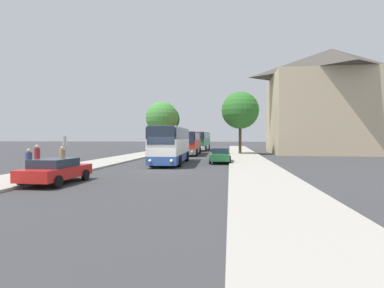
{
  "coord_description": "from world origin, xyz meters",
  "views": [
    {
      "loc": [
        5.07,
        -21.72,
        2.48
      ],
      "look_at": [
        0.62,
        13.37,
        1.69
      ],
      "focal_mm": 28.0,
      "sensor_mm": 36.0,
      "label": 1
    }
  ],
  "objects_px": {
    "tree_right_near": "(240,110)",
    "parked_car_right_near": "(221,155)",
    "tree_left_far": "(162,118)",
    "pedestrian_waiting_near": "(29,163)",
    "pedestrian_waiting_far": "(62,159)",
    "bus_front": "(171,144)",
    "parked_car_left_curb": "(56,170)",
    "bus_rear": "(201,141)",
    "bus_stop_sign": "(65,149)",
    "tree_left_near": "(166,119)",
    "bus_middle": "(189,143)",
    "pedestrian_walking_back": "(37,158)"
  },
  "relations": [
    {
      "from": "tree_left_far",
      "to": "parked_car_left_curb",
      "type": "bearing_deg",
      "value": -86.93
    },
    {
      "from": "pedestrian_waiting_far",
      "to": "tree_right_near",
      "type": "xyz_separation_m",
      "value": [
        12.55,
        25.0,
        5.34
      ]
    },
    {
      "from": "parked_car_left_curb",
      "to": "parked_car_right_near",
      "type": "bearing_deg",
      "value": 60.79
    },
    {
      "from": "bus_middle",
      "to": "pedestrian_walking_back",
      "type": "relative_size",
      "value": 5.94
    },
    {
      "from": "bus_front",
      "to": "parked_car_left_curb",
      "type": "distance_m",
      "value": 13.36
    },
    {
      "from": "parked_car_right_near",
      "to": "pedestrian_walking_back",
      "type": "distance_m",
      "value": 15.84
    },
    {
      "from": "tree_left_far",
      "to": "pedestrian_waiting_near",
      "type": "bearing_deg",
      "value": -91.23
    },
    {
      "from": "bus_front",
      "to": "pedestrian_waiting_near",
      "type": "height_order",
      "value": "bus_front"
    },
    {
      "from": "tree_left_near",
      "to": "tree_left_far",
      "type": "distance_m",
      "value": 10.17
    },
    {
      "from": "bus_middle",
      "to": "parked_car_right_near",
      "type": "xyz_separation_m",
      "value": [
        4.84,
        -13.39,
        -0.96
      ]
    },
    {
      "from": "bus_front",
      "to": "pedestrian_waiting_far",
      "type": "relative_size",
      "value": 6.01
    },
    {
      "from": "bus_stop_sign",
      "to": "tree_right_near",
      "type": "xyz_separation_m",
      "value": [
        12.75,
        24.32,
        4.7
      ]
    },
    {
      "from": "tree_left_far",
      "to": "bus_rear",
      "type": "bearing_deg",
      "value": 58.39
    },
    {
      "from": "pedestrian_waiting_near",
      "to": "pedestrian_walking_back",
      "type": "xyz_separation_m",
      "value": [
        -1.04,
        2.28,
        0.1
      ]
    },
    {
      "from": "bus_stop_sign",
      "to": "pedestrian_waiting_near",
      "type": "xyz_separation_m",
      "value": [
        -0.36,
        -3.23,
        -0.68
      ]
    },
    {
      "from": "pedestrian_walking_back",
      "to": "tree_right_near",
      "type": "relative_size",
      "value": 0.21
    },
    {
      "from": "bus_front",
      "to": "pedestrian_walking_back",
      "type": "height_order",
      "value": "bus_front"
    },
    {
      "from": "parked_car_right_near",
      "to": "pedestrian_waiting_far",
      "type": "distance_m",
      "value": 14.48
    },
    {
      "from": "tree_right_near",
      "to": "parked_car_right_near",
      "type": "bearing_deg",
      "value": -99.11
    },
    {
      "from": "bus_rear",
      "to": "bus_stop_sign",
      "type": "bearing_deg",
      "value": -97.68
    },
    {
      "from": "bus_rear",
      "to": "pedestrian_waiting_far",
      "type": "distance_m",
      "value": 38.32
    },
    {
      "from": "pedestrian_waiting_far",
      "to": "tree_left_near",
      "type": "relative_size",
      "value": 0.2
    },
    {
      "from": "bus_rear",
      "to": "bus_middle",
      "type": "bearing_deg",
      "value": -89.81
    },
    {
      "from": "parked_car_left_curb",
      "to": "bus_stop_sign",
      "type": "distance_m",
      "value": 5.0
    },
    {
      "from": "bus_rear",
      "to": "tree_left_near",
      "type": "height_order",
      "value": "tree_left_near"
    },
    {
      "from": "parked_car_left_curb",
      "to": "pedestrian_walking_back",
      "type": "distance_m",
      "value": 4.95
    },
    {
      "from": "tree_left_near",
      "to": "tree_right_near",
      "type": "height_order",
      "value": "tree_right_near"
    },
    {
      "from": "parked_car_right_near",
      "to": "bus_stop_sign",
      "type": "bearing_deg",
      "value": 42.92
    },
    {
      "from": "tree_left_near",
      "to": "bus_stop_sign",
      "type": "bearing_deg",
      "value": -88.3
    },
    {
      "from": "bus_stop_sign",
      "to": "tree_left_near",
      "type": "relative_size",
      "value": 0.28
    },
    {
      "from": "parked_car_right_near",
      "to": "parked_car_left_curb",
      "type": "bearing_deg",
      "value": 59.54
    },
    {
      "from": "parked_car_right_near",
      "to": "pedestrian_waiting_far",
      "type": "bearing_deg",
      "value": 45.44
    },
    {
      "from": "bus_middle",
      "to": "bus_stop_sign",
      "type": "xyz_separation_m",
      "value": [
        -5.56,
        -22.99,
        -0.06
      ]
    },
    {
      "from": "pedestrian_waiting_near",
      "to": "bus_front",
      "type": "bearing_deg",
      "value": 27.24
    },
    {
      "from": "bus_front",
      "to": "parked_car_left_curb",
      "type": "xyz_separation_m",
      "value": [
        -3.72,
        -12.78,
        -1.09
      ]
    },
    {
      "from": "pedestrian_walking_back",
      "to": "tree_left_far",
      "type": "relative_size",
      "value": 0.23
    },
    {
      "from": "parked_car_left_curb",
      "to": "pedestrian_waiting_near",
      "type": "distance_m",
      "value": 2.73
    },
    {
      "from": "parked_car_left_curb",
      "to": "tree_left_far",
      "type": "xyz_separation_m",
      "value": [
        -1.76,
        32.75,
        4.96
      ]
    },
    {
      "from": "bus_middle",
      "to": "parked_car_right_near",
      "type": "relative_size",
      "value": 2.5
    },
    {
      "from": "pedestrian_waiting_near",
      "to": "pedestrian_waiting_far",
      "type": "height_order",
      "value": "pedestrian_waiting_far"
    },
    {
      "from": "bus_middle",
      "to": "pedestrian_walking_back",
      "type": "distance_m",
      "value": 24.95
    },
    {
      "from": "bus_stop_sign",
      "to": "pedestrian_waiting_far",
      "type": "bearing_deg",
      "value": -73.62
    },
    {
      "from": "parked_car_left_curb",
      "to": "parked_car_right_near",
      "type": "distance_m",
      "value": 16.33
    },
    {
      "from": "bus_front",
      "to": "parked_car_right_near",
      "type": "bearing_deg",
      "value": 13.23
    },
    {
      "from": "bus_middle",
      "to": "pedestrian_waiting_near",
      "type": "height_order",
      "value": "bus_middle"
    },
    {
      "from": "pedestrian_waiting_far",
      "to": "tree_left_far",
      "type": "xyz_separation_m",
      "value": [
        0.11,
        28.98,
        4.66
      ]
    },
    {
      "from": "bus_front",
      "to": "bus_rear",
      "type": "bearing_deg",
      "value": 87.77
    },
    {
      "from": "bus_middle",
      "to": "parked_car_right_near",
      "type": "height_order",
      "value": "bus_middle"
    },
    {
      "from": "bus_rear",
      "to": "tree_left_far",
      "type": "height_order",
      "value": "tree_left_far"
    },
    {
      "from": "pedestrian_waiting_far",
      "to": "tree_left_far",
      "type": "distance_m",
      "value": 29.36
    }
  ]
}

